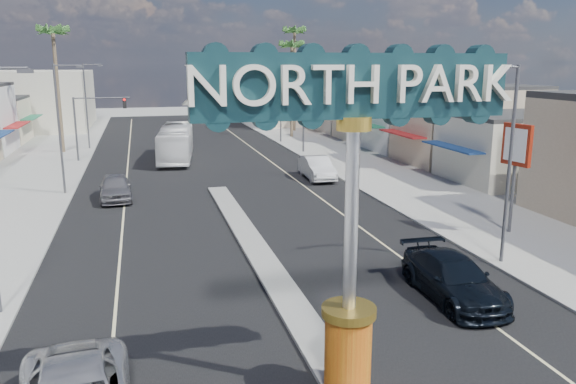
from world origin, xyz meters
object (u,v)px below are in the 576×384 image
streetlight_r_near (507,156)px  palm_right_far (295,37)px  traffic_signal_right (286,111)px  streetlight_l_far (88,102)px  streetlight_l_mid (61,123)px  car_parked_right (317,168)px  streetlight_r_mid (347,116)px  bank_pylon_sign (516,151)px  traffic_signal_left (95,116)px  suv_right (453,278)px  palm_left_far (53,38)px  car_parked_left (115,187)px  palm_right_mid (292,50)px  streetlight_r_far (279,99)px  gateway_sign (352,188)px  city_bus (176,143)px

streetlight_r_near → palm_right_far: size_ratio=0.64×
traffic_signal_right → streetlight_l_far: size_ratio=0.67×
traffic_signal_right → streetlight_l_mid: size_ratio=0.67×
streetlight_l_far → car_parked_right: streetlight_l_far is taller
streetlight_r_mid → bank_pylon_sign: size_ratio=1.54×
traffic_signal_left → suv_right: traffic_signal_left is taller
palm_left_far → car_parked_left: 25.59m
streetlight_r_near → palm_right_far: palm_right_far is taller
traffic_signal_left → bank_pylon_sign: (23.05, -30.04, 0.27)m
suv_right → car_parked_right: size_ratio=1.07×
palm_right_far → traffic_signal_left: bearing=-143.3°
traffic_signal_right → palm_right_far: palm_right_far is taller
traffic_signal_left → streetlight_r_near: bearing=-60.0°
palm_right_mid → car_parked_left: palm_right_mid is taller
streetlight_r_mid → palm_left_far: bearing=139.5°
streetlight_l_mid → bank_pylon_sign: size_ratio=1.54×
streetlight_l_mid → bank_pylon_sign: (24.30, -16.05, -0.52)m
traffic_signal_right → car_parked_right: (-0.92, -13.24, -3.38)m
bank_pylon_sign → palm_right_far: bearing=78.5°
streetlight_r_far → bank_pylon_sign: streetlight_r_far is taller
gateway_sign → streetlight_l_far: bearing=101.8°
traffic_signal_left → streetlight_r_far: bearing=22.2°
gateway_sign → palm_right_far: palm_right_far is taller
palm_right_mid → car_parked_right: bearing=-100.6°
streetlight_r_far → palm_right_far: palm_right_far is taller
city_bus → bank_pylon_sign: (15.87, -28.89, 2.90)m
streetlight_r_far → car_parked_left: size_ratio=1.77×
streetlight_r_far → palm_right_far: bearing=65.5°
city_bus → bank_pylon_sign: 33.09m
streetlight_l_far → streetlight_r_mid: size_ratio=1.00×
traffic_signal_right → streetlight_r_far: 8.14m
streetlight_r_far → palm_right_mid: 7.30m
car_parked_left → city_bus: 16.18m
traffic_signal_left → streetlight_l_far: streetlight_l_far is taller
palm_right_mid → suv_right: bearing=-97.8°
palm_right_far → city_bus: palm_right_far is taller
car_parked_right → bank_pylon_sign: bearing=-69.2°
streetlight_r_near → streetlight_r_far: 42.00m
gateway_sign → car_parked_left: 26.95m
traffic_signal_left → bank_pylon_sign: size_ratio=1.02×
traffic_signal_left → streetlight_l_mid: bearing=-95.1°
traffic_signal_left → streetlight_r_far: streetlight_r_far is taller
streetlight_l_mid → city_bus: size_ratio=0.76×
streetlight_r_far → palm_left_far: bearing=-175.1°
streetlight_r_far → traffic_signal_left: bearing=-157.8°
bank_pylon_sign → streetlight_l_mid: bearing=136.4°
traffic_signal_left → palm_right_far: palm_right_far is taller
streetlight_r_mid → bank_pylon_sign: 16.42m
gateway_sign → palm_left_far: (-13.00, 48.02, 5.57)m
palm_right_far → streetlight_r_mid: bearing=-98.1°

